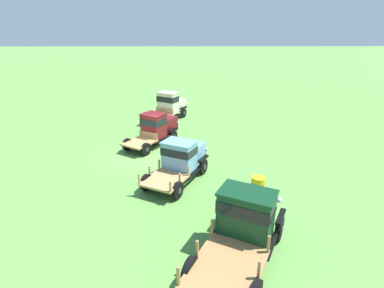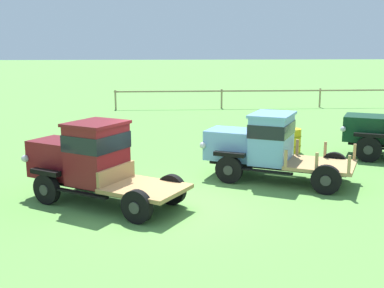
{
  "view_description": "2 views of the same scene",
  "coord_description": "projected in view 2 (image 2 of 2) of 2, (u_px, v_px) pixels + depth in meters",
  "views": [
    {
      "loc": [
        16.92,
        2.67,
        7.26
      ],
      "look_at": [
        0.74,
        2.88,
        1.0
      ],
      "focal_mm": 28.0,
      "sensor_mm": 36.0,
      "label": 1
    },
    {
      "loc": [
        -0.24,
        -11.75,
        4.04
      ],
      "look_at": [
        0.74,
        2.88,
        1.0
      ],
      "focal_mm": 45.0,
      "sensor_mm": 36.0,
      "label": 2
    }
  ],
  "objects": [
    {
      "name": "vintage_truck_second_in_line",
      "position": [
        90.0,
        160.0,
        12.47
      ],
      "size": [
        4.54,
        3.64,
        2.12
      ],
      "color": "black",
      "rests_on": "ground"
    },
    {
      "name": "ground_plane",
      "position": [
        171.0,
        205.0,
        12.32
      ],
      "size": [
        240.0,
        240.0,
        0.0
      ],
      "primitive_type": "plane",
      "color": "#5B9342"
    },
    {
      "name": "oil_drum_beside_row",
      "position": [
        293.0,
        141.0,
        18.27
      ],
      "size": [
        0.65,
        0.65,
        0.92
      ],
      "color": "gold",
      "rests_on": "ground"
    },
    {
      "name": "paddock_fence",
      "position": [
        271.0,
        93.0,
        30.99
      ],
      "size": [
        20.15,
        0.45,
        1.24
      ],
      "color": "#997F60",
      "rests_on": "ground"
    },
    {
      "name": "vintage_truck_midrow_center",
      "position": [
        264.0,
        144.0,
        14.54
      ],
      "size": [
        4.7,
        3.44,
        2.04
      ],
      "color": "black",
      "rests_on": "ground"
    }
  ]
}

